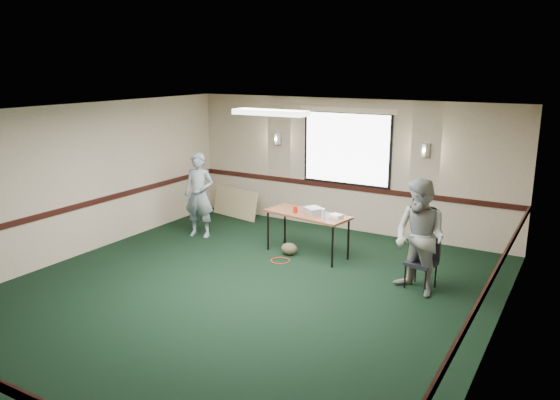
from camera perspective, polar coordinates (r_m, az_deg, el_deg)
The scene contains 13 objects.
ground at distance 8.25m, azimuth -4.62°, elevation -10.02°, with size 8.00×8.00×0.00m, color black.
room_shell at distance 9.52m, azimuth 2.50°, elevation 3.25°, with size 8.00×8.02×8.00m.
folding_table at distance 9.74m, azimuth 2.87°, elevation -1.70°, with size 1.63×0.86×0.78m.
projector at distance 9.71m, azimuth 3.52°, elevation -1.09°, with size 0.32×0.27×0.11m, color #95949D.
game_console at distance 9.50m, azimuth 5.90°, elevation -1.65°, with size 0.21×0.17×0.05m, color white.
red_cup at distance 9.73m, azimuth 1.61°, elevation -1.00°, with size 0.08×0.08×0.12m, color #AD150B.
water_bottle at distance 9.32m, azimuth 4.55°, elevation -1.49°, with size 0.06×0.06×0.19m, color #97C9F8.
duffel_bag at distance 9.90m, azimuth 0.96°, elevation -5.13°, with size 0.31×0.23×0.22m, color #474128.
cable_coil at distance 9.62m, azimuth 0.05°, elevation -6.35°, with size 0.34×0.34×0.02m, color red.
folded_table at distance 12.31m, azimuth -4.70°, elevation -0.31°, with size 1.26×0.05×0.65m, color tan.
conference_chair at distance 8.70m, azimuth 14.82°, elevation -5.77°, with size 0.47×0.49×0.82m.
person_left at distance 10.89m, azimuth -8.44°, elevation 0.52°, with size 0.62×0.40×1.69m, color #3B5983.
person_right at distance 8.31m, azimuth 14.40°, elevation -3.83°, with size 0.85×0.66×1.74m, color #7093AF.
Camera 1 is at (4.35, -6.16, 3.35)m, focal length 35.00 mm.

